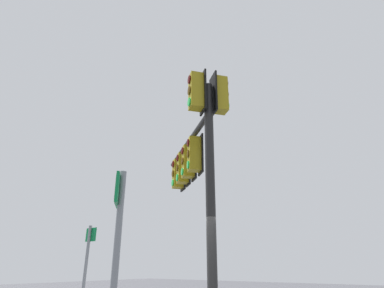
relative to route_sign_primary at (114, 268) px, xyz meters
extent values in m
cylinder|color=black|center=(-0.94, 3.16, 1.24)|extent=(0.20, 0.20, 5.59)
cylinder|color=black|center=(-2.50, 4.37, 3.27)|extent=(3.21, 2.53, 0.14)
cube|color=olive|center=(-1.12, 2.92, 3.82)|extent=(0.42, 0.42, 0.90)
cube|color=black|center=(-1.02, 3.06, 3.82)|extent=(0.37, 0.30, 1.04)
cylinder|color=#360503|center=(-1.22, 2.79, 4.12)|extent=(0.18, 0.15, 0.20)
cylinder|color=#3C2703|center=(-1.22, 2.79, 3.82)|extent=(0.18, 0.15, 0.20)
cylinder|color=green|center=(-1.22, 2.79, 3.52)|extent=(0.18, 0.15, 0.20)
cube|color=olive|center=(-0.75, 3.40, 3.82)|extent=(0.42, 0.42, 0.90)
cube|color=black|center=(-0.86, 3.26, 3.82)|extent=(0.37, 0.30, 1.04)
cylinder|color=#360503|center=(-0.65, 3.53, 4.12)|extent=(0.18, 0.15, 0.20)
cylinder|color=#3C2703|center=(-0.65, 3.53, 3.82)|extent=(0.18, 0.15, 0.20)
cylinder|color=green|center=(-0.65, 3.53, 3.52)|extent=(0.18, 0.15, 0.20)
cube|color=olive|center=(-1.91, 3.91, 2.72)|extent=(0.42, 0.42, 0.90)
cube|color=black|center=(-1.80, 4.04, 2.72)|extent=(0.36, 0.32, 1.04)
cylinder|color=#360503|center=(-2.02, 3.79, 3.02)|extent=(0.17, 0.15, 0.20)
cylinder|color=#3C2703|center=(-2.02, 3.79, 2.72)|extent=(0.17, 0.15, 0.20)
cylinder|color=green|center=(-2.02, 3.79, 2.42)|extent=(0.17, 0.15, 0.20)
cube|color=olive|center=(-2.41, 4.30, 2.72)|extent=(0.42, 0.42, 0.90)
cube|color=black|center=(-2.30, 4.43, 2.72)|extent=(0.37, 0.30, 1.04)
cylinder|color=#360503|center=(-2.51, 4.17, 3.02)|extent=(0.18, 0.15, 0.20)
cylinder|color=#3C2703|center=(-2.51, 4.17, 2.72)|extent=(0.18, 0.15, 0.20)
cylinder|color=green|center=(-2.51, 4.17, 2.42)|extent=(0.18, 0.15, 0.20)
cube|color=olive|center=(-2.90, 4.69, 2.72)|extent=(0.42, 0.42, 0.90)
cube|color=black|center=(-2.80, 4.82, 2.72)|extent=(0.37, 0.30, 1.04)
cylinder|color=#360503|center=(-3.01, 4.56, 3.02)|extent=(0.18, 0.15, 0.20)
cylinder|color=#3C2703|center=(-3.01, 4.56, 2.72)|extent=(0.18, 0.15, 0.20)
cylinder|color=green|center=(-3.01, 4.56, 2.42)|extent=(0.18, 0.15, 0.20)
cube|color=olive|center=(-3.40, 5.07, 2.72)|extent=(0.42, 0.42, 0.90)
cube|color=black|center=(-3.30, 5.21, 2.72)|extent=(0.38, 0.29, 1.04)
cylinder|color=#360503|center=(-3.50, 4.94, 3.02)|extent=(0.18, 0.14, 0.20)
cylinder|color=#3C2703|center=(-3.50, 4.94, 2.72)|extent=(0.18, 0.14, 0.20)
cylinder|color=green|center=(-3.50, 4.94, 2.42)|extent=(0.18, 0.14, 0.20)
cube|color=#0C7238|center=(-0.02, -0.02, 0.77)|extent=(0.31, 0.30, 0.32)
cube|color=white|center=(-0.03, -0.03, 0.77)|extent=(0.25, 0.24, 0.26)
cylinder|color=slate|center=(-3.82, 2.39, -0.32)|extent=(0.07, 0.07, 2.47)
cube|color=#0C7238|center=(-3.82, 2.43, 0.71)|extent=(0.36, 0.04, 0.30)
cube|color=white|center=(-3.81, 2.45, 0.71)|extent=(0.30, 0.02, 0.24)
camera|label=1|loc=(2.56, -2.15, 0.02)|focal=29.00mm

